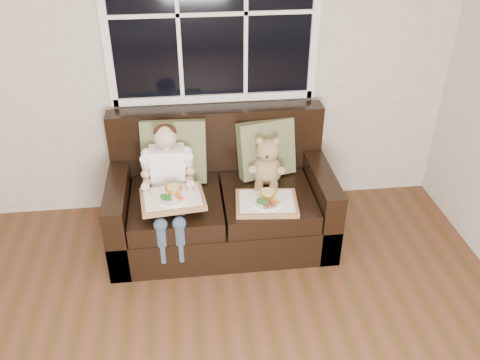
{
  "coord_description": "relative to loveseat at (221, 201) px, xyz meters",
  "views": [
    {
      "loc": [
        0.07,
        -1.31,
        2.58
      ],
      "look_at": [
        0.44,
        1.85,
        0.6
      ],
      "focal_mm": 38.0,
      "sensor_mm": 36.0,
      "label": 1
    }
  ],
  "objects": [
    {
      "name": "child",
      "position": [
        -0.39,
        -0.12,
        0.33
      ],
      "size": [
        0.37,
        0.59,
        0.85
      ],
      "color": "white",
      "rests_on": "loveseat"
    },
    {
      "name": "pillow_right",
      "position": [
        0.38,
        0.15,
        0.37
      ],
      "size": [
        0.49,
        0.31,
        0.46
      ],
      "rotation": [
        -0.21,
        0.0,
        0.25
      ],
      "color": "olive",
      "rests_on": "loveseat"
    },
    {
      "name": "room_walls",
      "position": [
        -0.31,
        -2.02,
        1.28
      ],
      "size": [
        4.52,
        5.02,
        2.71
      ],
      "color": "beige",
      "rests_on": "ground"
    },
    {
      "name": "pillow_left",
      "position": [
        -0.34,
        0.15,
        0.39
      ],
      "size": [
        0.51,
        0.27,
        0.51
      ],
      "rotation": [
        -0.21,
        0.0,
        -0.09
      ],
      "color": "olive",
      "rests_on": "loveseat"
    },
    {
      "name": "teddy_bear",
      "position": [
        0.37,
        0.0,
        0.31
      ],
      "size": [
        0.27,
        0.33,
        0.42
      ],
      "rotation": [
        0.0,
        0.0,
        -0.19
      ],
      "color": "#A38156",
      "rests_on": "loveseat"
    },
    {
      "name": "tray_right",
      "position": [
        0.31,
        -0.31,
        0.17
      ],
      "size": [
        0.48,
        0.38,
        0.1
      ],
      "rotation": [
        0.0,
        0.0,
        -0.1
      ],
      "color": "#9B7046",
      "rests_on": "loveseat"
    },
    {
      "name": "tray_left",
      "position": [
        -0.36,
        -0.31,
        0.27
      ],
      "size": [
        0.48,
        0.38,
        0.1
      ],
      "rotation": [
        0.0,
        0.0,
        0.11
      ],
      "color": "#9B7046",
      "rests_on": "child"
    },
    {
      "name": "window_back",
      "position": [
        0.0,
        0.46,
        1.34
      ],
      "size": [
        1.62,
        0.04,
        1.37
      ],
      "color": "black",
      "rests_on": "room_walls"
    },
    {
      "name": "loveseat",
      "position": [
        0.0,
        0.0,
        0.0
      ],
      "size": [
        1.7,
        0.92,
        0.96
      ],
      "color": "black",
      "rests_on": "ground"
    }
  ]
}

